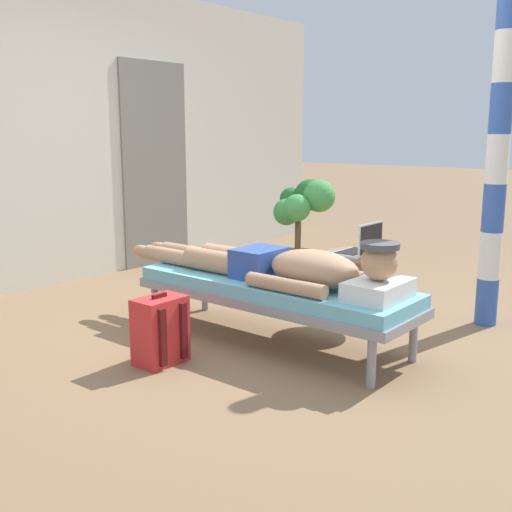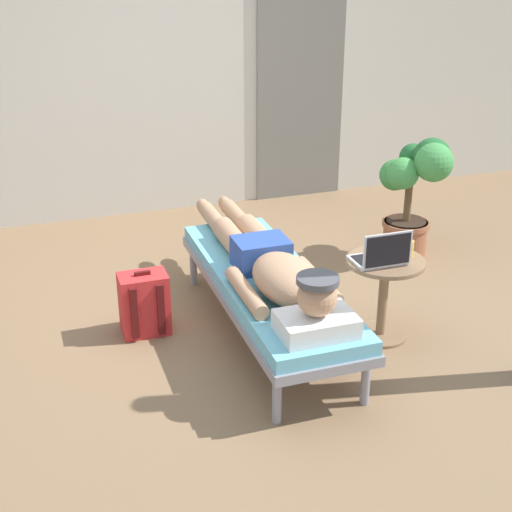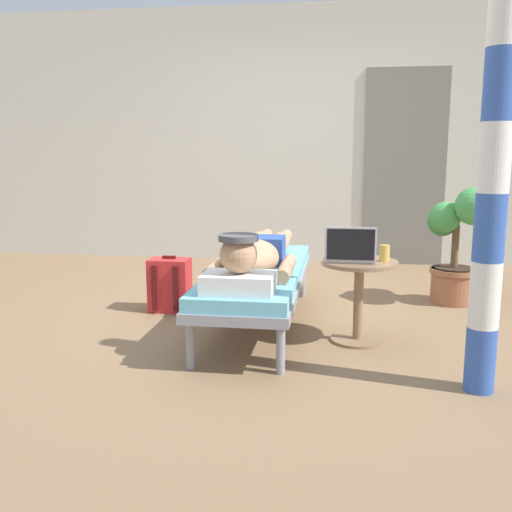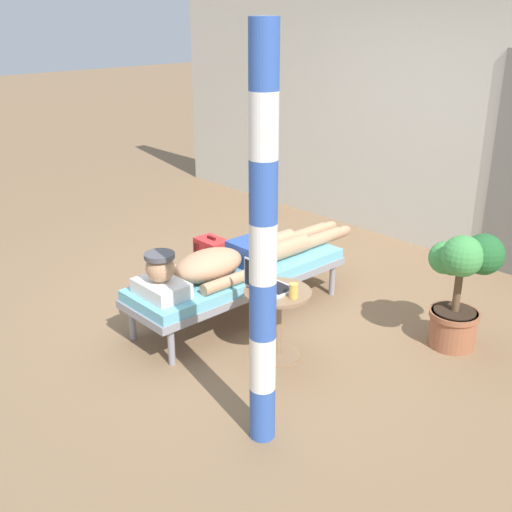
% 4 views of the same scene
% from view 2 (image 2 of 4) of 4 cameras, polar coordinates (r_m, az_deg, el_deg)
% --- Properties ---
extents(ground_plane, '(40.00, 40.00, 0.00)m').
position_cam_2_polar(ground_plane, '(4.82, 0.08, -5.07)').
color(ground_plane, '#846647').
extents(house_wall_back, '(7.60, 0.20, 2.70)m').
position_cam_2_polar(house_wall_back, '(6.57, -6.88, 15.14)').
color(house_wall_back, beige).
rests_on(house_wall_back, ground).
extents(house_door_panel, '(0.84, 0.03, 2.04)m').
position_cam_2_polar(house_door_panel, '(6.88, 3.47, 12.85)').
color(house_door_panel, slate).
rests_on(house_door_panel, ground).
extents(lounge_chair, '(0.60, 1.92, 0.42)m').
position_cam_2_polar(lounge_chair, '(4.49, 0.87, -2.37)').
color(lounge_chair, gray).
rests_on(lounge_chair, ground).
extents(person_reclining, '(0.53, 2.17, 0.33)m').
position_cam_2_polar(person_reclining, '(4.35, 1.24, -0.75)').
color(person_reclining, white).
rests_on(person_reclining, lounge_chair).
extents(side_table, '(0.48, 0.48, 0.52)m').
position_cam_2_polar(side_table, '(4.55, 9.95, -2.22)').
color(side_table, '#8C6B4C').
rests_on(side_table, ground).
extents(laptop, '(0.31, 0.24, 0.23)m').
position_cam_2_polar(laptop, '(4.39, 9.78, 0.04)').
color(laptop, silver).
rests_on(laptop, side_table).
extents(drink_glass, '(0.06, 0.06, 0.10)m').
position_cam_2_polar(drink_glass, '(4.54, 11.80, 0.56)').
color(drink_glass, gold).
rests_on(drink_glass, side_table).
extents(backpack, '(0.30, 0.26, 0.42)m').
position_cam_2_polar(backpack, '(4.66, -8.71, -3.72)').
color(backpack, red).
rests_on(backpack, ground).
extents(potted_plant, '(0.53, 0.57, 0.94)m').
position_cam_2_polar(potted_plant, '(5.71, 12.28, 5.26)').
color(potted_plant, '#9E5B3D').
rests_on(potted_plant, ground).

